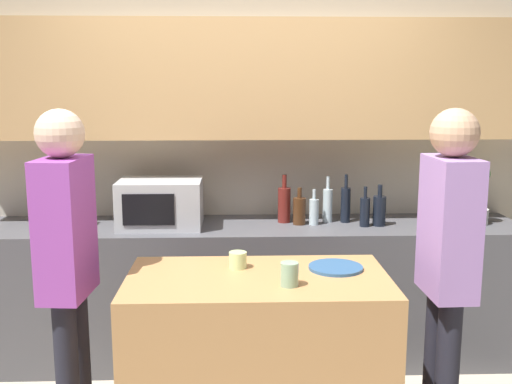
{
  "coord_description": "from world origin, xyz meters",
  "views": [
    {
      "loc": [
        -0.05,
        -2.36,
        1.8
      ],
      "look_at": [
        0.05,
        0.53,
        1.27
      ],
      "focal_mm": 42.0,
      "sensor_mm": 36.0,
      "label": 1
    }
  ],
  "objects_px": {
    "bottle_6": "(379,210)",
    "potted_plant": "(478,194)",
    "bottle_3": "(328,205)",
    "bottle_5": "(365,211)",
    "toaster": "(62,213)",
    "bottle_1": "(299,210)",
    "person_left": "(447,255)",
    "person_center": "(67,256)",
    "bottle_4": "(346,204)",
    "cup_0": "(238,260)",
    "plate_on_island": "(336,267)",
    "microwave": "(161,203)",
    "cup_1": "(289,274)",
    "bottle_2": "(314,211)",
    "bottle_0": "(284,204)"
  },
  "relations": [
    {
      "from": "toaster",
      "to": "bottle_1",
      "type": "relative_size",
      "value": 1.08
    },
    {
      "from": "bottle_1",
      "to": "bottle_5",
      "type": "relative_size",
      "value": 0.94
    },
    {
      "from": "microwave",
      "to": "toaster",
      "type": "distance_m",
      "value": 0.63
    },
    {
      "from": "bottle_6",
      "to": "bottle_1",
      "type": "bearing_deg",
      "value": 174.14
    },
    {
      "from": "potted_plant",
      "to": "bottle_6",
      "type": "xyz_separation_m",
      "value": [
        -0.65,
        -0.03,
        -0.1
      ]
    },
    {
      "from": "bottle_2",
      "to": "bottle_0",
      "type": "bearing_deg",
      "value": 157.41
    },
    {
      "from": "bottle_5",
      "to": "toaster",
      "type": "bearing_deg",
      "value": 178.7
    },
    {
      "from": "potted_plant",
      "to": "person_center",
      "type": "xyz_separation_m",
      "value": [
        -2.35,
        -1.02,
        -0.09
      ]
    },
    {
      "from": "potted_plant",
      "to": "bottle_5",
      "type": "relative_size",
      "value": 1.54
    },
    {
      "from": "microwave",
      "to": "cup_1",
      "type": "xyz_separation_m",
      "value": [
        0.71,
        -1.23,
        -0.07
      ]
    },
    {
      "from": "bottle_0",
      "to": "person_left",
      "type": "distance_m",
      "value": 1.35
    },
    {
      "from": "bottle_2",
      "to": "cup_1",
      "type": "relative_size",
      "value": 2.16
    },
    {
      "from": "bottle_0",
      "to": "person_center",
      "type": "xyz_separation_m",
      "value": [
        -1.1,
        -1.12,
        -0.01
      ]
    },
    {
      "from": "microwave",
      "to": "bottle_1",
      "type": "bearing_deg",
      "value": 1.85
    },
    {
      "from": "bottle_0",
      "to": "bottle_6",
      "type": "distance_m",
      "value": 0.61
    },
    {
      "from": "bottle_1",
      "to": "microwave",
      "type": "bearing_deg",
      "value": -178.15
    },
    {
      "from": "plate_on_island",
      "to": "person_left",
      "type": "relative_size",
      "value": 0.15
    },
    {
      "from": "potted_plant",
      "to": "bottle_2",
      "type": "height_order",
      "value": "potted_plant"
    },
    {
      "from": "bottle_3",
      "to": "bottle_5",
      "type": "xyz_separation_m",
      "value": [
        0.22,
        -0.13,
        -0.02
      ]
    },
    {
      "from": "toaster",
      "to": "person_center",
      "type": "bearing_deg",
      "value": -72.89
    },
    {
      "from": "person_left",
      "to": "cup_1",
      "type": "bearing_deg",
      "value": 100.42
    },
    {
      "from": "bottle_0",
      "to": "bottle_2",
      "type": "xyz_separation_m",
      "value": [
        0.19,
        -0.08,
        -0.03
      ]
    },
    {
      "from": "person_center",
      "to": "bottle_1",
      "type": "bearing_deg",
      "value": 135.94
    },
    {
      "from": "toaster",
      "to": "bottle_0",
      "type": "relative_size",
      "value": 0.82
    },
    {
      "from": "bottle_1",
      "to": "person_center",
      "type": "relative_size",
      "value": 0.14
    },
    {
      "from": "toaster",
      "to": "bottle_2",
      "type": "relative_size",
      "value": 1.13
    },
    {
      "from": "cup_0",
      "to": "bottle_3",
      "type": "bearing_deg",
      "value": 60.64
    },
    {
      "from": "potted_plant",
      "to": "person_center",
      "type": "distance_m",
      "value": 2.56
    },
    {
      "from": "bottle_2",
      "to": "cup_1",
      "type": "xyz_separation_m",
      "value": [
        -0.27,
        -1.25,
        -0.01
      ]
    },
    {
      "from": "bottle_4",
      "to": "cup_0",
      "type": "xyz_separation_m",
      "value": [
        -0.71,
        -1.04,
        -0.06
      ]
    },
    {
      "from": "bottle_6",
      "to": "potted_plant",
      "type": "bearing_deg",
      "value": 2.22
    },
    {
      "from": "bottle_0",
      "to": "bottle_4",
      "type": "relative_size",
      "value": 0.99
    },
    {
      "from": "toaster",
      "to": "person_left",
      "type": "distance_m",
      "value": 2.35
    },
    {
      "from": "cup_1",
      "to": "cup_0",
      "type": "bearing_deg",
      "value": 130.05
    },
    {
      "from": "plate_on_island",
      "to": "bottle_1",
      "type": "bearing_deg",
      "value": 93.76
    },
    {
      "from": "person_center",
      "to": "bottle_0",
      "type": "bearing_deg",
      "value": 140.0
    },
    {
      "from": "bottle_3",
      "to": "plate_on_island",
      "type": "xyz_separation_m",
      "value": [
        -0.12,
        -1.09,
        -0.09
      ]
    },
    {
      "from": "bottle_6",
      "to": "cup_0",
      "type": "relative_size",
      "value": 3.1
    },
    {
      "from": "toaster",
      "to": "cup_1",
      "type": "xyz_separation_m",
      "value": [
        1.33,
        -1.23,
        -0.01
      ]
    },
    {
      "from": "potted_plant",
      "to": "person_left",
      "type": "height_order",
      "value": "person_left"
    },
    {
      "from": "toaster",
      "to": "plate_on_island",
      "type": "relative_size",
      "value": 1.0
    },
    {
      "from": "toaster",
      "to": "bottle_4",
      "type": "xyz_separation_m",
      "value": [
        1.82,
        0.08,
        0.03
      ]
    },
    {
      "from": "plate_on_island",
      "to": "person_center",
      "type": "height_order",
      "value": "person_center"
    },
    {
      "from": "microwave",
      "to": "bottle_0",
      "type": "height_order",
      "value": "bottle_0"
    },
    {
      "from": "bottle_2",
      "to": "bottle_5",
      "type": "bearing_deg",
      "value": -10.69
    },
    {
      "from": "bottle_3",
      "to": "bottle_2",
      "type": "bearing_deg",
      "value": -143.22
    },
    {
      "from": "microwave",
      "to": "bottle_0",
      "type": "distance_m",
      "value": 0.8
    },
    {
      "from": "bottle_3",
      "to": "bottle_0",
      "type": "bearing_deg",
      "value": 179.4
    },
    {
      "from": "bottle_6",
      "to": "cup_0",
      "type": "height_order",
      "value": "bottle_6"
    },
    {
      "from": "bottle_5",
      "to": "person_left",
      "type": "distance_m",
      "value": 1.04
    }
  ]
}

